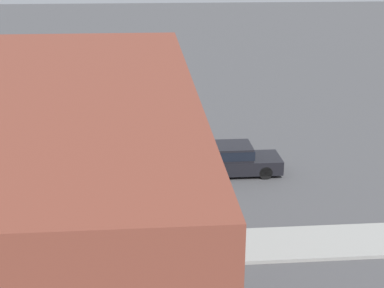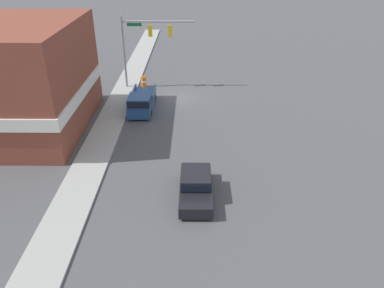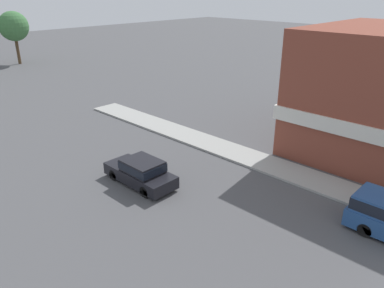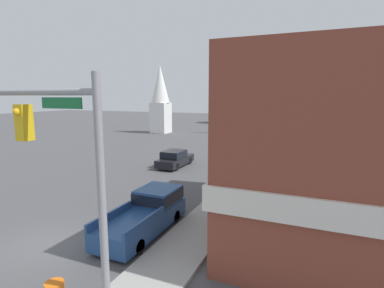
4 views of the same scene
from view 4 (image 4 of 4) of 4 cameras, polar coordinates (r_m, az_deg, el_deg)
ground_plane at (r=15.37m, az=-26.04°, el=-16.89°), size 200.00×200.00×0.00m
sidewalk_curb at (r=12.03m, az=-6.33°, el=-23.28°), size 2.40×60.00×0.14m
near_signal_assembly at (r=9.56m, az=-26.96°, el=-0.16°), size 7.01×0.49×7.11m
far_signal_assembly at (r=52.63m, az=7.50°, el=7.77°), size 6.20×0.49×7.36m
car_lead at (r=27.95m, az=-3.32°, el=-2.70°), size 1.87×4.61×1.53m
pickup_truck_parked at (r=15.19m, az=-8.33°, el=-12.65°), size 1.96×5.52×1.81m
corner_brick_building at (r=15.64m, az=32.01°, el=-1.38°), size 12.05×12.22×8.28m
church_steeple at (r=53.85m, az=-6.04°, el=8.75°), size 3.26×3.26×11.92m
backdrop_tree_left_far at (r=73.70m, az=7.53°, el=8.11°), size 6.46×6.46×8.59m
backdrop_tree_left_mid at (r=69.80m, az=13.41°, el=8.55°), size 6.39×6.39×9.35m
backdrop_tree_center at (r=66.40m, az=22.31°, el=7.41°), size 4.18×4.18×7.46m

